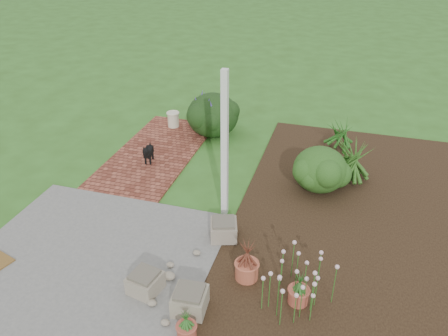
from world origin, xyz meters
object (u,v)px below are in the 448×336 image
(black_dog, at_px, (148,152))
(cream_ceramic_urn, at_px, (173,119))
(stone_trough_near, at_px, (190,301))
(evergreen_shrub, at_px, (320,168))

(black_dog, xyz_separation_m, cream_ceramic_urn, (-0.19, 1.77, -0.07))
(stone_trough_near, bearing_deg, black_dog, 122.51)
(black_dog, bearing_deg, stone_trough_near, -69.13)
(black_dog, height_order, cream_ceramic_urn, black_dog)
(black_dog, relative_size, cream_ceramic_urn, 1.33)
(stone_trough_near, distance_m, black_dog, 3.96)
(cream_ceramic_urn, height_order, evergreen_shrub, evergreen_shrub)
(cream_ceramic_urn, xyz_separation_m, evergreen_shrub, (3.57, -1.74, 0.23))
(evergreen_shrub, bearing_deg, black_dog, -179.53)
(cream_ceramic_urn, bearing_deg, stone_trough_near, -65.64)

